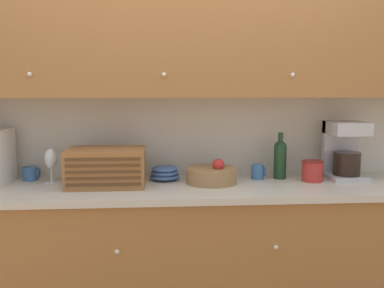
# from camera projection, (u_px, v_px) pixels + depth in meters

# --- Properties ---
(wall_back) EXTENTS (5.87, 0.06, 2.60)m
(wall_back) POSITION_uv_depth(u_px,v_px,m) (189.00, 119.00, 2.89)
(wall_back) COLOR beige
(wall_back) RESTS_ON ground_plane
(counter_unit) EXTENTS (3.49, 0.66, 0.92)m
(counter_unit) POSITION_uv_depth(u_px,v_px,m) (193.00, 257.00, 2.66)
(counter_unit) COLOR #A36B38
(counter_unit) RESTS_ON ground_plane
(backsplash_panel) EXTENTS (3.47, 0.01, 0.53)m
(backsplash_panel) POSITION_uv_depth(u_px,v_px,m) (190.00, 136.00, 2.87)
(backsplash_panel) COLOR beige
(backsplash_panel) RESTS_ON counter_unit
(upper_cabinets) EXTENTS (3.47, 0.35, 0.75)m
(upper_cabinets) POSITION_uv_depth(u_px,v_px,m) (217.00, 37.00, 2.64)
(upper_cabinets) COLOR #A36B38
(upper_cabinets) RESTS_ON backsplash_panel
(mug) EXTENTS (0.10, 0.09, 0.09)m
(mug) POSITION_uv_depth(u_px,v_px,m) (31.00, 174.00, 2.71)
(mug) COLOR #38669E
(mug) RESTS_ON counter_unit
(wine_glass) EXTENTS (0.07, 0.07, 0.22)m
(wine_glass) POSITION_uv_depth(u_px,v_px,m) (51.00, 160.00, 2.62)
(wine_glass) COLOR silver
(wine_glass) RESTS_ON counter_unit
(bread_box) EXTENTS (0.46, 0.30, 0.23)m
(bread_box) POSITION_uv_depth(u_px,v_px,m) (106.00, 167.00, 2.55)
(bread_box) COLOR #996033
(bread_box) RESTS_ON counter_unit
(bowl_stack_on_counter) EXTENTS (0.19, 0.19, 0.09)m
(bowl_stack_on_counter) POSITION_uv_depth(u_px,v_px,m) (165.00, 173.00, 2.72)
(bowl_stack_on_counter) COLOR #3D5B93
(bowl_stack_on_counter) RESTS_ON counter_unit
(fruit_basket) EXTENTS (0.31, 0.31, 0.15)m
(fruit_basket) POSITION_uv_depth(u_px,v_px,m) (212.00, 175.00, 2.64)
(fruit_basket) COLOR #937047
(fruit_basket) RESTS_ON counter_unit
(mug_blue_second) EXTENTS (0.09, 0.08, 0.09)m
(mug_blue_second) POSITION_uv_depth(u_px,v_px,m) (258.00, 172.00, 2.75)
(mug_blue_second) COLOR #38669E
(mug_blue_second) RESTS_ON counter_unit
(wine_bottle) EXTENTS (0.08, 0.08, 0.30)m
(wine_bottle) POSITION_uv_depth(u_px,v_px,m) (280.00, 158.00, 2.76)
(wine_bottle) COLOR #19381E
(wine_bottle) RESTS_ON counter_unit
(storage_canister) EXTENTS (0.14, 0.14, 0.13)m
(storage_canister) POSITION_uv_depth(u_px,v_px,m) (312.00, 171.00, 2.68)
(storage_canister) COLOR #B22D28
(storage_canister) RESTS_ON counter_unit
(coffee_maker) EXTENTS (0.23, 0.25, 0.37)m
(coffee_maker) POSITION_uv_depth(u_px,v_px,m) (344.00, 150.00, 2.76)
(coffee_maker) COLOR #B7B7BC
(coffee_maker) RESTS_ON counter_unit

